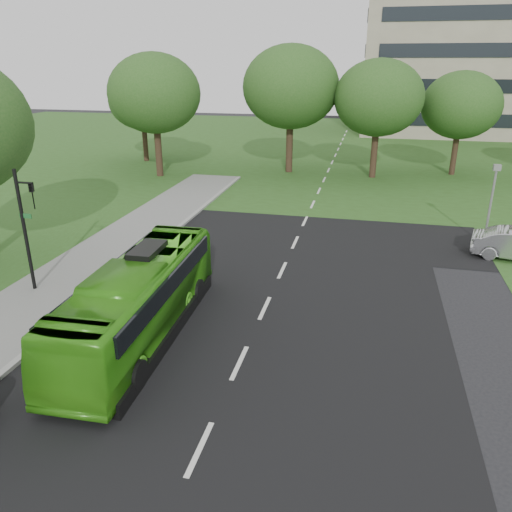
# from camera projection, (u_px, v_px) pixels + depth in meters

# --- Properties ---
(ground) EXTENTS (160.00, 160.00, 0.00)m
(ground) POSITION_uv_depth(u_px,v_px,m) (253.00, 333.00, 18.17)
(ground) COLOR black
(ground) RESTS_ON ground
(street_surfaces) EXTENTS (120.00, 120.00, 0.15)m
(street_surfaces) POSITION_uv_depth(u_px,v_px,m) (315.00, 188.00, 38.90)
(street_surfaces) COLOR black
(street_surfaces) RESTS_ON ground
(tree_park_a) EXTENTS (7.56, 7.56, 10.04)m
(tree_park_a) POSITION_uv_depth(u_px,v_px,m) (154.00, 93.00, 40.77)
(tree_park_a) COLOR black
(tree_park_a) RESTS_ON ground
(tree_park_b) EXTENTS (8.17, 8.17, 10.71)m
(tree_park_b) POSITION_uv_depth(u_px,v_px,m) (291.00, 87.00, 42.19)
(tree_park_b) COLOR black
(tree_park_b) RESTS_ON ground
(tree_park_c) EXTENTS (7.20, 7.20, 9.57)m
(tree_park_c) POSITION_uv_depth(u_px,v_px,m) (379.00, 98.00, 40.34)
(tree_park_c) COLOR black
(tree_park_c) RESTS_ON ground
(tree_park_d) EXTENTS (6.52, 6.52, 8.62)m
(tree_park_d) POSITION_uv_depth(u_px,v_px,m) (461.00, 105.00, 41.62)
(tree_park_d) COLOR black
(tree_park_d) RESTS_ON ground
(tree_park_f) EXTENTS (6.31, 6.31, 8.42)m
(tree_park_f) POSITION_uv_depth(u_px,v_px,m) (142.00, 101.00, 47.70)
(tree_park_f) COLOR black
(tree_park_f) RESTS_ON ground
(bus) EXTENTS (2.69, 10.19, 2.82)m
(bus) POSITION_uv_depth(u_px,v_px,m) (139.00, 299.00, 17.57)
(bus) COLOR green
(bus) RESTS_ON ground
(traffic_light) EXTENTS (0.85, 0.24, 5.30)m
(traffic_light) POSITION_uv_depth(u_px,v_px,m) (27.00, 222.00, 20.31)
(traffic_light) COLOR black
(traffic_light) RESTS_ON ground
(camera_pole) EXTENTS (0.40, 0.35, 4.34)m
(camera_pole) POSITION_uv_depth(u_px,v_px,m) (492.00, 194.00, 25.97)
(camera_pole) COLOR gray
(camera_pole) RESTS_ON ground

